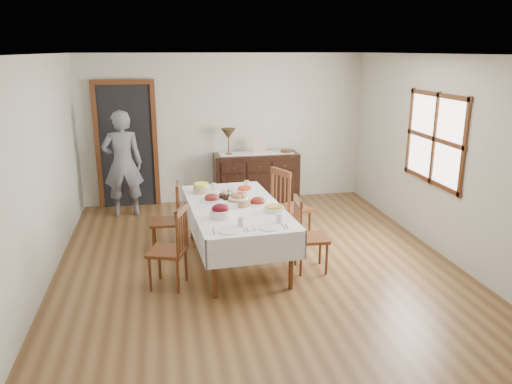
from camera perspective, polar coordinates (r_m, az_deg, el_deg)
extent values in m
plane|color=brown|center=(6.42, 0.17, -8.43)|extent=(6.00, 6.00, 0.00)
cube|color=silver|center=(5.84, 0.19, 15.47)|extent=(5.00, 6.00, 0.02)
cube|color=beige|center=(8.91, -3.59, 7.22)|extent=(5.00, 0.02, 2.60)
cube|color=beige|center=(3.25, 10.61, -8.84)|extent=(5.00, 0.02, 2.60)
cube|color=beige|center=(6.05, -23.76, 1.69)|extent=(0.02, 6.00, 2.60)
cube|color=beige|center=(6.92, 20.98, 3.65)|extent=(0.02, 6.00, 2.60)
cube|color=white|center=(7.13, 19.81, 5.74)|extent=(0.02, 1.30, 1.10)
cube|color=#572C15|center=(7.12, 19.72, 5.74)|extent=(0.03, 1.46, 1.26)
cube|color=black|center=(8.86, -14.54, 5.04)|extent=(0.90, 0.06, 2.10)
cube|color=#572C15|center=(8.84, -14.54, 5.02)|extent=(1.04, 0.08, 2.18)
cube|color=white|center=(6.31, -2.37, -1.71)|extent=(1.21, 2.22, 0.04)
cylinder|color=#572C15|center=(5.52, -4.78, -8.75)|extent=(0.06, 0.06, 0.70)
cylinder|color=#572C15|center=(5.71, 4.05, -7.83)|extent=(0.06, 0.06, 0.70)
cylinder|color=#572C15|center=(7.24, -7.32, -2.72)|extent=(0.06, 0.06, 0.70)
cylinder|color=#572C15|center=(7.39, -0.52, -2.19)|extent=(0.06, 0.06, 0.70)
cube|color=white|center=(6.27, -7.27, -3.36)|extent=(0.15, 2.20, 0.33)
cube|color=white|center=(6.49, 2.40, -2.58)|extent=(0.15, 2.20, 0.33)
cube|color=white|center=(5.36, 0.13, -6.63)|extent=(1.12, 0.09, 0.33)
cube|color=white|center=(7.38, -4.15, -0.31)|extent=(1.12, 0.09, 0.33)
cube|color=#572C15|center=(5.82, -10.09, -6.70)|extent=(0.51, 0.51, 0.04)
cylinder|color=#572C15|center=(6.10, -10.97, -7.96)|extent=(0.03, 0.03, 0.41)
cylinder|color=#572C15|center=(5.83, -12.03, -9.22)|extent=(0.03, 0.03, 0.41)
cylinder|color=#572C15|center=(6.01, -8.01, -8.22)|extent=(0.03, 0.03, 0.41)
cylinder|color=#572C15|center=(5.72, -8.93, -9.52)|extent=(0.03, 0.03, 0.41)
cylinder|color=#572C15|center=(5.83, -7.98, -3.76)|extent=(0.04, 0.04, 0.54)
cylinder|color=#572C15|center=(5.52, -8.99, -4.95)|extent=(0.04, 0.04, 0.54)
cube|color=#572C15|center=(5.60, -8.57, -2.13)|extent=(0.16, 0.37, 0.08)
cylinder|color=#572C15|center=(5.76, -8.22, -4.23)|extent=(0.02, 0.02, 0.44)
cylinder|color=#572C15|center=(5.68, -8.46, -4.52)|extent=(0.02, 0.02, 0.44)
cylinder|color=#572C15|center=(5.60, -8.72, -4.82)|extent=(0.02, 0.02, 0.44)
cube|color=#572C15|center=(6.82, -10.33, -3.40)|extent=(0.41, 0.41, 0.04)
cylinder|color=#572C15|center=(7.05, -11.50, -4.71)|extent=(0.03, 0.03, 0.40)
cylinder|color=#572C15|center=(6.75, -11.63, -5.65)|extent=(0.03, 0.03, 0.40)
cylinder|color=#572C15|center=(7.04, -8.91, -4.62)|extent=(0.03, 0.03, 0.40)
cylinder|color=#572C15|center=(6.74, -8.93, -5.56)|extent=(0.03, 0.03, 0.40)
cylinder|color=#572C15|center=(6.89, -8.92, -0.83)|extent=(0.04, 0.04, 0.52)
cylinder|color=#572C15|center=(6.57, -8.95, -1.67)|extent=(0.04, 0.04, 0.52)
cube|color=#572C15|center=(6.67, -9.02, 0.60)|extent=(0.06, 0.37, 0.07)
cylinder|color=#572C15|center=(6.82, -8.92, -1.19)|extent=(0.02, 0.02, 0.43)
cylinder|color=#572C15|center=(6.74, -8.93, -1.39)|extent=(0.02, 0.02, 0.43)
cylinder|color=#572C15|center=(6.66, -8.93, -1.61)|extent=(0.02, 0.02, 0.43)
cube|color=#572C15|center=(6.19, 6.34, -5.26)|extent=(0.42, 0.42, 0.04)
cylinder|color=#572C15|center=(6.17, 8.07, -7.61)|extent=(0.03, 0.03, 0.40)
cylinder|color=#572C15|center=(6.45, 7.34, -6.50)|extent=(0.03, 0.03, 0.40)
cylinder|color=#572C15|center=(6.09, 5.16, -7.81)|extent=(0.03, 0.03, 0.40)
cylinder|color=#572C15|center=(6.38, 4.55, -6.67)|extent=(0.03, 0.03, 0.40)
cylinder|color=#572C15|center=(5.90, 5.12, -3.57)|extent=(0.04, 0.04, 0.52)
cylinder|color=#572C15|center=(6.21, 4.46, -2.54)|extent=(0.04, 0.04, 0.52)
cube|color=#572C15|center=(5.99, 4.83, -1.02)|extent=(0.06, 0.38, 0.07)
cylinder|color=#572C15|center=(5.99, 4.94, -3.47)|extent=(0.02, 0.02, 0.43)
cylinder|color=#572C15|center=(6.06, 4.78, -3.21)|extent=(0.02, 0.02, 0.43)
cylinder|color=#572C15|center=(6.14, 4.62, -2.96)|extent=(0.02, 0.02, 0.43)
cube|color=#572C15|center=(7.08, 4.12, -1.92)|extent=(0.59, 0.59, 0.04)
cylinder|color=#572C15|center=(7.13, 6.14, -3.95)|extent=(0.04, 0.04, 0.46)
cylinder|color=#572C15|center=(7.40, 4.32, -3.17)|extent=(0.04, 0.04, 0.46)
cylinder|color=#572C15|center=(6.92, 3.82, -4.54)|extent=(0.04, 0.04, 0.46)
cylinder|color=#572C15|center=(7.19, 2.03, -3.71)|extent=(0.04, 0.04, 0.46)
cylinder|color=#572C15|center=(6.72, 3.81, -0.20)|extent=(0.04, 0.04, 0.60)
cylinder|color=#572C15|center=(7.02, 1.88, 0.53)|extent=(0.04, 0.04, 0.60)
cube|color=#572C15|center=(6.80, 2.86, 2.26)|extent=(0.21, 0.41, 0.09)
cylinder|color=#572C15|center=(6.80, 3.31, -0.18)|extent=(0.02, 0.02, 0.49)
cylinder|color=#572C15|center=(6.88, 2.83, 0.00)|extent=(0.02, 0.02, 0.49)
cylinder|color=#572C15|center=(6.95, 2.35, 0.18)|extent=(0.02, 0.02, 0.49)
cube|color=black|center=(8.89, 0.03, 1.60)|extent=(1.49, 0.50, 0.89)
cube|color=black|center=(8.51, -2.59, 2.78)|extent=(0.42, 0.02, 0.18)
sphere|color=brown|center=(8.49, -2.57, 2.75)|extent=(0.03, 0.03, 0.03)
cube|color=black|center=(8.58, 0.36, 2.92)|extent=(0.42, 0.02, 0.18)
sphere|color=brown|center=(8.56, 0.38, 2.89)|extent=(0.03, 0.03, 0.03)
cube|color=black|center=(8.68, 3.25, 3.04)|extent=(0.42, 0.02, 0.18)
sphere|color=brown|center=(8.66, 3.28, 3.01)|extent=(0.03, 0.03, 0.03)
imported|color=slate|center=(8.36, -15.01, 3.53)|extent=(0.60, 0.41, 1.86)
cylinder|color=brown|center=(6.29, -1.97, -1.14)|extent=(0.28, 0.28, 0.09)
cylinder|color=white|center=(6.28, -1.98, -0.67)|extent=(0.25, 0.25, 0.02)
sphere|color=#B66B48|center=(6.28, -1.36, -0.37)|extent=(0.08, 0.08, 0.08)
sphere|color=#B66B48|center=(6.33, -1.67, -0.25)|extent=(0.08, 0.08, 0.08)
sphere|color=#B66B48|center=(6.33, -2.22, -0.24)|extent=(0.08, 0.08, 0.08)
sphere|color=#B66B48|center=(6.29, -2.59, -0.36)|extent=(0.08, 0.08, 0.08)
sphere|color=#B66B48|center=(6.23, -2.50, -0.51)|extent=(0.08, 0.08, 0.08)
sphere|color=#B66B48|center=(6.20, -2.02, -0.59)|extent=(0.08, 0.08, 0.08)
sphere|color=#B66B48|center=(6.23, -1.51, -0.52)|extent=(0.08, 0.08, 0.08)
cylinder|color=black|center=(6.62, -3.18, -0.47)|extent=(0.26, 0.26, 0.05)
ellipsoid|color=pink|center=(6.61, -2.58, -0.02)|extent=(0.05, 0.05, 0.06)
ellipsoid|color=#6BDCFF|center=(6.65, -2.78, 0.08)|extent=(0.05, 0.05, 0.06)
ellipsoid|color=#93D068|center=(6.67, -3.17, 0.12)|extent=(0.05, 0.05, 0.06)
ellipsoid|color=#F09E3F|center=(6.66, -3.56, 0.08)|extent=(0.05, 0.05, 0.06)
ellipsoid|color=#AF8AD4|center=(6.62, -3.78, -0.02)|extent=(0.05, 0.05, 0.06)
ellipsoid|color=tan|center=(6.57, -3.73, -0.14)|extent=(0.05, 0.05, 0.06)
ellipsoid|color=pink|center=(6.54, -3.42, -0.21)|extent=(0.05, 0.05, 0.06)
ellipsoid|color=#6BDCFF|center=(6.54, -3.00, -0.21)|extent=(0.05, 0.05, 0.06)
ellipsoid|color=#93D068|center=(6.57, -2.67, -0.13)|extent=(0.05, 0.05, 0.06)
cylinder|color=silver|center=(6.51, -5.09, -0.93)|extent=(0.30, 0.30, 0.02)
ellipsoid|color=maroon|center=(6.51, -5.09, -0.67)|extent=(0.19, 0.16, 0.11)
cylinder|color=silver|center=(6.36, 0.19, -1.31)|extent=(0.29, 0.29, 0.01)
ellipsoid|color=maroon|center=(6.35, 0.19, -1.05)|extent=(0.19, 0.16, 0.11)
cylinder|color=silver|center=(5.86, -4.09, -2.49)|extent=(0.25, 0.25, 0.09)
ellipsoid|color=#570914|center=(5.84, -4.11, -1.88)|extent=(0.20, 0.17, 0.11)
cylinder|color=silver|center=(6.80, -1.30, 0.07)|extent=(0.21, 0.21, 0.06)
cylinder|color=#E8401E|center=(6.79, -1.31, 0.45)|extent=(0.18, 0.18, 0.03)
cylinder|color=tan|center=(6.88, -6.25, 0.30)|extent=(0.23, 0.23, 0.09)
cylinder|color=#F3EF41|center=(6.87, -6.26, 0.84)|extent=(0.20, 0.20, 0.04)
cylinder|color=silver|center=(6.08, 2.08, -1.99)|extent=(0.25, 0.25, 0.05)
cylinder|color=gold|center=(6.06, 2.09, -1.67)|extent=(0.20, 0.20, 0.02)
cube|color=silver|center=(6.16, -2.81, -1.61)|extent=(0.15, 0.10, 0.07)
cylinder|color=silver|center=(5.42, -3.07, -4.43)|extent=(0.25, 0.25, 0.01)
cube|color=white|center=(5.41, -4.86, -4.57)|extent=(0.09, 0.12, 0.01)
cube|color=#B9B9BE|center=(5.40, -4.86, -4.52)|extent=(0.02, 0.16, 0.01)
cube|color=#B9B9BE|center=(5.45, -1.40, -4.36)|extent=(0.02, 0.18, 0.01)
cube|color=#B9B9BE|center=(5.45, -0.98, -4.33)|extent=(0.03, 0.14, 0.01)
cylinder|color=silver|center=(5.57, -1.76, -3.38)|extent=(0.07, 0.07, 0.10)
cylinder|color=silver|center=(5.52, 1.51, -4.06)|extent=(0.25, 0.25, 0.01)
cube|color=white|center=(5.49, -0.23, -4.20)|extent=(0.09, 0.12, 0.01)
cube|color=#B9B9BE|center=(5.48, -0.23, -4.14)|extent=(0.02, 0.16, 0.01)
cube|color=#B9B9BE|center=(5.55, 3.12, -3.97)|extent=(0.02, 0.18, 0.01)
cube|color=#B9B9BE|center=(5.56, 3.52, -3.94)|extent=(0.03, 0.14, 0.01)
cylinder|color=silver|center=(5.67, 2.66, -3.03)|extent=(0.07, 0.07, 0.10)
cylinder|color=silver|center=(6.98, -4.85, 0.59)|extent=(0.06, 0.06, 0.10)
cylinder|color=silver|center=(7.07, -1.08, 0.88)|extent=(0.07, 0.07, 0.11)
cube|color=white|center=(8.81, 0.00, 4.48)|extent=(1.30, 0.35, 0.01)
cylinder|color=brown|center=(8.69, -3.14, 4.36)|extent=(0.12, 0.12, 0.03)
cylinder|color=brown|center=(8.66, -3.15, 5.27)|extent=(0.02, 0.02, 0.25)
cone|color=#3E2E1B|center=(8.62, -3.18, 6.67)|extent=(0.26, 0.26, 0.18)
cube|color=#C5A58E|center=(8.69, 0.38, 5.23)|extent=(0.22, 0.08, 0.28)
cylinder|color=#572C15|center=(8.87, 3.46, 4.69)|extent=(0.20, 0.20, 0.06)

